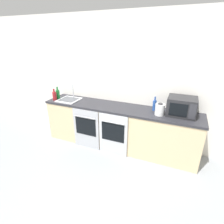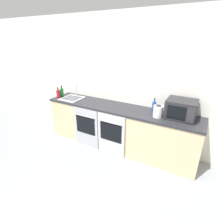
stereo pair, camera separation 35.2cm
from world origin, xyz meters
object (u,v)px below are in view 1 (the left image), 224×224
oven_left (86,129)px  bottle_blue (154,105)px  kettle (160,109)px  oven_right (113,135)px  bottle_green (58,94)px  bottle_red (54,96)px  microwave (182,106)px  sink (69,99)px

oven_left → bottle_blue: size_ratio=3.19×
kettle → oven_left: bearing=-170.5°
oven_right → bottle_green: (-1.43, 0.26, 0.56)m
kettle → bottle_red: bearing=-178.3°
microwave → sink: 2.28m
microwave → bottle_green: (-2.55, -0.10, -0.06)m
oven_right → microwave: (1.12, 0.37, 0.62)m
oven_left → sink: (-0.56, 0.28, 0.47)m
oven_right → sink: sink is taller
oven_left → bottle_green: 1.04m
bottle_blue → sink: bearing=-175.9°
microwave → bottle_green: 2.56m
bottle_green → bottle_blue: bearing=3.8°
bottle_red → sink: 0.32m
oven_right → bottle_green: 1.56m
oven_right → kettle: kettle is taller
oven_left → bottle_blue: 1.43m
oven_right → kettle: bearing=16.4°
oven_left → sink: sink is taller
microwave → oven_right: bearing=-161.8°
oven_right → bottle_blue: bottle_blue is taller
oven_right → bottle_blue: size_ratio=3.19×
oven_right → bottle_blue: (0.66, 0.40, 0.56)m
microwave → sink: bearing=-177.7°
bottle_red → microwave: bearing=4.6°
bottle_green → sink: (0.28, 0.01, -0.09)m
oven_left → bottle_green: (-0.84, 0.26, 0.56)m
oven_left → microwave: bearing=12.1°
oven_left → bottle_red: 1.03m
bottle_blue → sink: size_ratio=0.60×
kettle → sink: bearing=178.6°
bottle_green → kettle: bottle_green is taller
bottle_red → sink: (0.29, 0.11, -0.08)m
microwave → bottle_blue: bearing=175.6°
microwave → bottle_blue: (-0.46, 0.04, -0.06)m
microwave → kettle: 0.37m
oven_right → bottle_blue: 0.96m
bottle_green → sink: bearing=2.3°
oven_right → sink: size_ratio=1.92×
bottle_red → sink: bearing=21.5°
oven_left → oven_right: (0.59, 0.00, 0.00)m
oven_left → oven_right: size_ratio=1.00×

